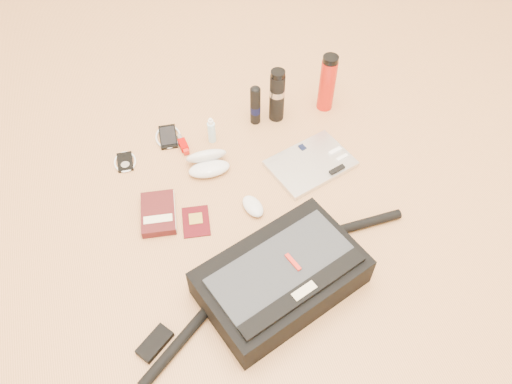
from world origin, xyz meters
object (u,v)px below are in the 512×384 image
book (159,213)px  laptop (311,164)px  thermos_black (277,95)px  thermos_red (327,83)px  messenger_bag (281,278)px

book → laptop: bearing=14.5°
thermos_black → thermos_red: bearing=-1.2°
messenger_bag → book: size_ratio=4.96×
thermos_red → messenger_bag: bearing=-123.0°
laptop → thermos_red: bearing=43.0°
laptop → thermos_black: size_ratio=1.49×
laptop → thermos_red: (0.18, 0.29, 0.11)m
thermos_red → thermos_black: bearing=178.8°
laptop → thermos_black: (-0.03, 0.29, 0.11)m
messenger_bag → thermos_black: thermos_black is taller
messenger_bag → thermos_black: size_ratio=4.17×
book → thermos_red: 0.85m
messenger_bag → thermos_red: (0.48, 0.73, 0.06)m
messenger_bag → thermos_red: 0.88m
laptop → thermos_red: thermos_red is taller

